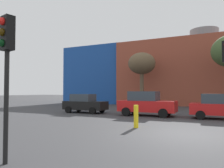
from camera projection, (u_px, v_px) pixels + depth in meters
name	position (u px, v px, depth m)	size (l,w,h in m)	color
ground_plane	(184.00, 135.00, 9.21)	(200.00, 200.00, 0.00)	#38383A
building_backdrop	(205.00, 73.00, 31.70)	(43.21, 11.72, 11.04)	#9E4733
parked_car_0	(85.00, 103.00, 19.10)	(3.81, 1.87, 1.65)	black
parked_car_1	(146.00, 104.00, 16.73)	(4.35, 2.13, 1.89)	red
parked_car_2	(220.00, 107.00, 14.57)	(3.95, 1.94, 1.71)	red
traffic_light_near_left	(6.00, 54.00, 5.57)	(0.41, 0.39, 3.81)	black
bare_tree_0	(142.00, 64.00, 26.90)	(3.40, 3.40, 6.77)	brown
bollard_yellow_1	(136.00, 116.00, 11.08)	(0.24, 0.24, 1.16)	yellow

